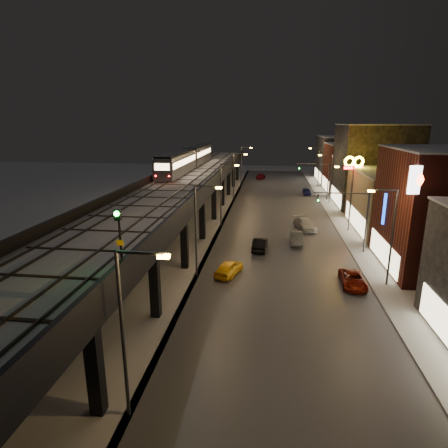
{
  "coord_description": "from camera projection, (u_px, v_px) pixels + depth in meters",
  "views": [
    {
      "loc": [
        6.1,
        -20.2,
        14.57
      ],
      "look_at": [
        1.8,
        14.42,
        5.0
      ],
      "focal_mm": 30.0,
      "sensor_mm": 36.0,
      "label": 1
    }
  ],
  "objects": [
    {
      "name": "viaduct_parapet_streetside",
      "position": [
        215.0,
        178.0,
        52.92
      ],
      "size": [
        0.3,
        100.0,
        1.1
      ],
      "primitive_type": "cube",
      "color": "black",
      "rests_on": "elevated_viaduct"
    },
    {
      "name": "road_surface",
      "position": [
        278.0,
        221.0,
        56.51
      ],
      "size": [
        17.0,
        120.0,
        0.06
      ],
      "primitive_type": "cube",
      "color": "#46474D",
      "rests_on": "ground"
    },
    {
      "name": "car_onc_red",
      "position": [
        307.0,
        192.0,
        76.97
      ],
      "size": [
        1.67,
        3.95,
        1.33
      ],
      "primitive_type": "imported",
      "rotation": [
        0.0,
        0.0,
        0.02
      ],
      "color": "#13184F",
      "rests_on": "ground"
    },
    {
      "name": "streetlight_left_2",
      "position": [
        223.0,
        191.0,
        52.24
      ],
      "size": [
        2.57,
        0.28,
        9.0
      ],
      "color": "#38383A",
      "rests_on": "ground"
    },
    {
      "name": "building_c",
      "position": [
        402.0,
        202.0,
        50.6
      ],
      "size": [
        12.2,
        15.2,
        8.16
      ],
      "color": "#7F6F52",
      "rests_on": "ground"
    },
    {
      "name": "streetlight_right_2",
      "position": [
        349.0,
        194.0,
        50.2
      ],
      "size": [
        2.56,
        0.28,
        9.0
      ],
      "color": "#38383A",
      "rests_on": "ground"
    },
    {
      "name": "under_viaduct_pavement",
      "position": [
        191.0,
        218.0,
        58.11
      ],
      "size": [
        11.0,
        120.0,
        0.06
      ],
      "primitive_type": "cube",
      "color": "#9FA1A8",
      "rests_on": "ground"
    },
    {
      "name": "streetlight_right_4",
      "position": [
        318.0,
        164.0,
        84.66
      ],
      "size": [
        2.56,
        0.28,
        9.0
      ],
      "color": "#38383A",
      "rests_on": "ground"
    },
    {
      "name": "subway_train",
      "position": [
        189.0,
        158.0,
        66.82
      ],
      "size": [
        2.81,
        33.97,
        3.36
      ],
      "color": "gray",
      "rests_on": "viaduct_trackbed"
    },
    {
      "name": "elevated_viaduct",
      "position": [
        185.0,
        186.0,
        53.61
      ],
      "size": [
        9.0,
        100.0,
        6.3
      ],
      "color": "black",
      "rests_on": "ground"
    },
    {
      "name": "car_onc_white",
      "position": [
        305.0,
        225.0,
        52.01
      ],
      "size": [
        3.48,
        5.48,
        1.48
      ],
      "primitive_type": "imported",
      "rotation": [
        0.0,
        0.0,
        0.3
      ],
      "color": "silver",
      "rests_on": "ground"
    },
    {
      "name": "streetlight_left_0",
      "position": [
        127.0,
        325.0,
        17.79
      ],
      "size": [
        2.57,
        0.28,
        9.0
      ],
      "color": "#38383A",
      "rests_on": "ground"
    },
    {
      "name": "streetlight_left_3",
      "position": [
        235.0,
        174.0,
        69.47
      ],
      "size": [
        2.57,
        0.28,
        9.0
      ],
      "color": "#38383A",
      "rests_on": "ground"
    },
    {
      "name": "sign_citgo",
      "position": [
        420.0,
        197.0,
        31.11
      ],
      "size": [
        2.34,
        0.39,
        11.13
      ],
      "color": "#38383A",
      "rests_on": "ground"
    },
    {
      "name": "streetlight_right_1",
      "position": [
        390.0,
        231.0,
        32.98
      ],
      "size": [
        2.56,
        0.28,
        9.0
      ],
      "color": "#38383A",
      "rests_on": "ground"
    },
    {
      "name": "viaduct_parapet_far",
      "position": [
        156.0,
        177.0,
        53.95
      ],
      "size": [
        0.3,
        100.0,
        1.1
      ],
      "primitive_type": "cube",
      "color": "black",
      "rests_on": "elevated_viaduct"
    },
    {
      "name": "sidewalk_right",
      "position": [
        346.0,
        223.0,
        55.31
      ],
      "size": [
        4.0,
        120.0,
        0.14
      ],
      "primitive_type": "cube",
      "color": "#9FA1A8",
      "rests_on": "ground"
    },
    {
      "name": "traffic_light_rig_b",
      "position": [
        322.0,
        177.0,
        70.6
      ],
      "size": [
        6.1,
        0.34,
        7.0
      ],
      "color": "#38383A",
      "rests_on": "ground"
    },
    {
      "name": "car_far_white",
      "position": [
        261.0,
        176.0,
        97.87
      ],
      "size": [
        2.67,
        4.74,
        1.52
      ],
      "primitive_type": "imported",
      "rotation": [
        0.0,
        0.0,
        2.94
      ],
      "color": "maroon",
      "rests_on": "ground"
    },
    {
      "name": "sign_carwash",
      "position": [
        390.0,
        215.0,
        38.62
      ],
      "size": [
        1.44,
        0.35,
        7.47
      ],
      "color": "#38383A",
      "rests_on": "ground"
    },
    {
      "name": "streetlight_right_3",
      "position": [
        330.0,
        175.0,
        67.43
      ],
      "size": [
        2.56,
        0.28,
        9.0
      ],
      "color": "#38383A",
      "rests_on": "ground"
    },
    {
      "name": "streetlight_left_1",
      "position": [
        199.0,
        225.0,
        35.02
      ],
      "size": [
        2.57,
        0.28,
        9.0
      ],
      "color": "#38383A",
      "rests_on": "ground"
    },
    {
      "name": "car_onc_silver",
      "position": [
        297.0,
        239.0,
        45.9
      ],
      "size": [
        1.61,
        4.28,
        1.39
      ],
      "primitive_type": "imported",
      "rotation": [
        0.0,
        0.0,
        -0.03
      ],
      "color": "slate",
      "rests_on": "ground"
    },
    {
      "name": "ground",
      "position": [
        168.0,
        357.0,
        23.91
      ],
      "size": [
        220.0,
        220.0,
        0.0
      ],
      "primitive_type": "plane",
      "color": "silver"
    },
    {
      "name": "car_near_white",
      "position": [
        260.0,
        245.0,
        43.56
      ],
      "size": [
        1.78,
        4.46,
        1.44
      ],
      "primitive_type": "imported",
      "rotation": [
        0.0,
        0.0,
        3.08
      ],
      "color": "black",
      "rests_on": "ground"
    },
    {
      "name": "traffic_light_rig_a",
      "position": [
        356.0,
        215.0,
        41.89
      ],
      "size": [
        6.1,
        0.34,
        7.0
      ],
      "color": "#38383A",
      "rests_on": "ground"
    },
    {
      "name": "building_f",
      "position": [
        344.0,
        159.0,
        92.32
      ],
      "size": [
        12.2,
        16.2,
        11.16
      ],
      "color": "#333336",
      "rests_on": "ground"
    },
    {
      "name": "car_onc_dark",
      "position": [
        353.0,
        280.0,
        34.04
      ],
      "size": [
        2.18,
        4.56,
        1.26
      ],
      "primitive_type": "imported",
      "rotation": [
        0.0,
        0.0,
        -0.02
      ],
      "color": "#681106",
      "rests_on": "ground"
    },
    {
      "name": "rail_signal",
      "position": [
        119.0,
        227.0,
        20.58
      ],
      "size": [
        0.39,
        0.45,
        3.33
      ],
      "color": "black",
      "rests_on": "viaduct_trackbed"
    },
    {
      "name": "car_taxi",
      "position": [
        229.0,
        268.0,
        36.54
      ],
      "size": [
        2.83,
        4.49,
        1.43
      ],
      "primitive_type": "imported",
      "rotation": [
        0.0,
        0.0,
        2.85
      ],
      "color": "yellow",
      "rests_on": "ground"
    },
    {
      "name": "sign_mcdonalds",
      "position": [
        353.0,
        169.0,
        54.02
      ],
      "size": [
        2.92,
        0.7,
        9.8
      ],
      "color": "#38383A",
      "rests_on": "ground"
    },
    {
      "name": "building_e",
      "position": [
        356.0,
        168.0,
        79.05
      ],
      "size": [
        12.2,
        12.2,
        10.16
      ],
      "color": "#5D2318",
      "rests_on": "ground"
    },
    {
      "name": "viaduct_trackbed",
      "position": [
        185.0,
        181.0,
        53.53
      ],
      "size": [
        8.4,
        100.0,
        0.32
      ],
      "color": "#B2B7C1",
      "rests_on": "elevated_viaduct"
    },
    {
      "name": "streetlight_left_4",
      "position": [
        242.0,
        163.0,
        86.7
      ],
      "size": [
        2.57,
        0.28,
        9.0
      ],
      "color": "#38383A",
      "rests_on": "ground"
    },
    {
      "name": "building_d",
      "position": [
        374.0,
        166.0,
        65.12
      ],
      "size": [
        12.2,
        13.2,
        14.16
      ],
      "color": "#252527",
      "rests_on": "ground"
    }
  ]
}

